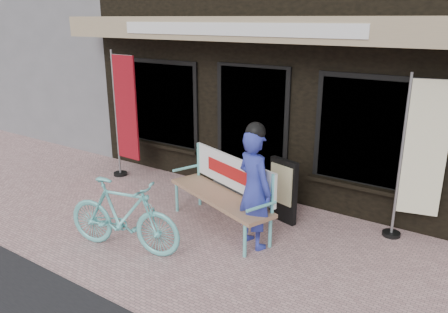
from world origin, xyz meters
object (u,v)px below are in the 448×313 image
Objects in this scene: person at (254,187)px; nobori_red at (125,115)px; bicycle at (123,216)px; bench at (225,187)px; nobori_cream at (420,158)px; menu_stand at (283,190)px.

person is 0.71× the size of nobori_red.
nobori_red is (-1.94, 1.95, 0.74)m from bicycle.
nobori_cream is at bearing 45.37° from bench.
bench is 0.83× the size of nobori_red.
bicycle is 3.92m from nobori_cream.
person is 1.73m from bicycle.
nobori_red is 4.98m from nobori_cream.
bench reaches higher than bicycle.
bench is at bearing -41.20° from bicycle.
bench is 0.87× the size of nobori_cream.
person is 0.74× the size of nobori_cream.
nobori_cream is 1.90m from menu_stand.
menu_stand is at bearing 65.79° from bench.
bench is at bearing -179.91° from person.
person is 3.40m from nobori_red.
nobori_cream reaches higher than bench.
bench is 1.21× the size of bicycle.
person reaches higher than menu_stand.
menu_stand is (0.61, 0.62, -0.12)m from bench.
nobori_cream reaches higher than person.
nobori_cream reaches higher than menu_stand.
person reaches higher than bicycle.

